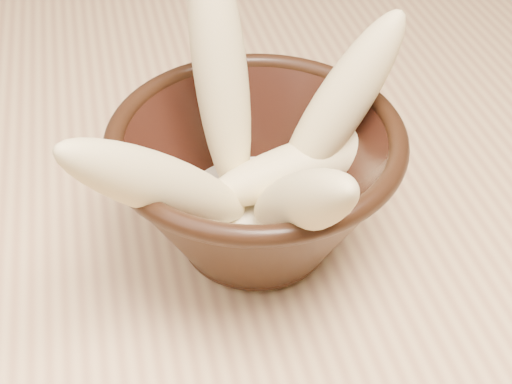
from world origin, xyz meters
TOP-DOWN VIEW (x-y plane):
  - table at (0.00, 0.00)m, footprint 1.20×0.80m
  - bowl at (-0.14, -0.14)m, footprint 0.18×0.18m
  - milk_puddle at (-0.14, -0.14)m, footprint 0.10×0.10m
  - banana_upright at (-0.15, -0.10)m, footprint 0.04×0.09m
  - banana_left at (-0.20, -0.18)m, footprint 0.14×0.10m
  - banana_right at (-0.08, -0.13)m, footprint 0.11×0.05m
  - banana_across at (-0.10, -0.14)m, footprint 0.15×0.06m
  - banana_front at (-0.13, -0.21)m, footprint 0.05×0.13m

SIDE VIEW (x-z plane):
  - table at x=0.00m, z-range 0.30..1.05m
  - milk_puddle at x=-0.14m, z-range 0.78..0.79m
  - bowl at x=-0.14m, z-range 0.76..0.86m
  - banana_across at x=-0.10m, z-range 0.79..0.83m
  - banana_front at x=-0.13m, z-range 0.78..0.91m
  - banana_left at x=-0.20m, z-range 0.78..0.91m
  - banana_right at x=-0.08m, z-range 0.78..0.92m
  - banana_upright at x=-0.15m, z-range 0.78..0.95m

